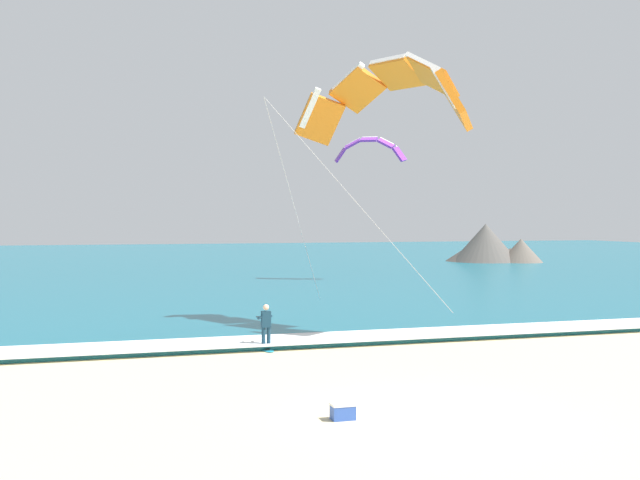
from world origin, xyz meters
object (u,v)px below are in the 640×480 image
at_px(kitesurfer, 266,324).
at_px(kite_primary, 389,91).
at_px(surfboard, 266,349).
at_px(kite_distant, 369,147).
at_px(cooler_box, 343,411).

xyz_separation_m(kitesurfer, kite_primary, (6.00, 2.83, 9.30)).
height_order(surfboard, kitesurfer, kitesurfer).
bearing_deg(kitesurfer, kite_distant, 62.13).
bearing_deg(kite_primary, kitesurfer, -154.73).
xyz_separation_m(surfboard, kitesurfer, (-0.00, 0.02, 0.91)).
xyz_separation_m(kite_primary, cooler_box, (-6.53, -13.18, -10.04)).
distance_m(kite_primary, cooler_box, 17.81).
xyz_separation_m(kite_distant, cooler_box, (-14.90, -37.53, -10.07)).
xyz_separation_m(kitesurfer, cooler_box, (-0.53, -10.35, -0.74)).
bearing_deg(kite_primary, surfboard, -154.59).
relative_size(surfboard, kite_distant, 0.28).
bearing_deg(kitesurfer, cooler_box, -92.92).
bearing_deg(kite_primary, cooler_box, -116.35).
distance_m(surfboard, kite_primary, 12.19).
relative_size(kite_distant, cooler_box, 8.82).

